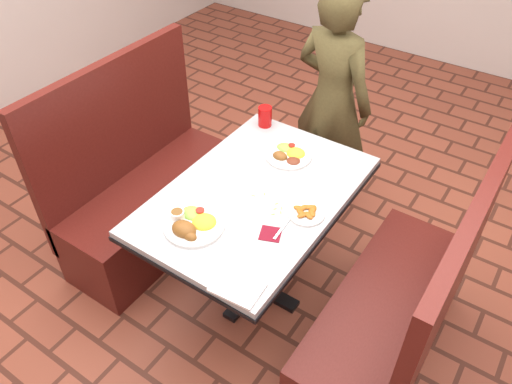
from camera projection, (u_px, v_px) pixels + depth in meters
dining_table at (256, 206)px, 2.53m from camera, size 0.81×1.21×0.75m
booth_bench_left at (149, 196)px, 3.08m from camera, size 0.47×1.20×1.17m
booth_bench_right at (393, 319)px, 2.40m from camera, size 0.47×1.20×1.17m
diner_person at (332, 101)px, 3.12m from camera, size 0.60×0.44×1.50m
near_dinner_plate at (192, 222)px, 2.26m from camera, size 0.28×0.28×0.09m
far_dinner_plate at (289, 153)px, 2.67m from camera, size 0.25×0.25×0.06m
plantain_plate at (306, 213)px, 2.33m from camera, size 0.17×0.17×0.03m
maroon_napkin at (271, 234)px, 2.24m from camera, size 0.12×0.12×0.00m
spoon_utensil at (282, 229)px, 2.26m from camera, size 0.02×0.15×0.00m
red_tumbler at (265, 116)px, 2.87m from camera, size 0.08×0.08×0.12m
paper_napkin at (238, 287)px, 2.01m from camera, size 0.21×0.17×0.01m
knife_utensil at (196, 223)px, 2.28m from camera, size 0.02×0.19×0.00m
fork_utensil at (194, 222)px, 2.29m from camera, size 0.08×0.13×0.00m
lettuce_shreds at (269, 188)px, 2.48m from camera, size 0.28×0.32×0.00m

